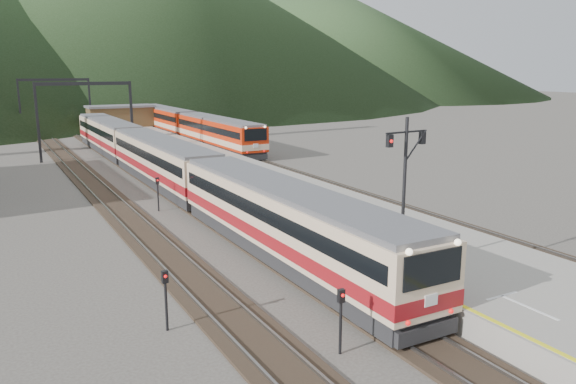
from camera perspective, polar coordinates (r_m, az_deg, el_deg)
track_main at (r=48.64m, az=-13.26°, el=1.17°), size 2.60×200.00×0.23m
track_far at (r=47.60m, az=-19.06°, el=0.58°), size 2.60×200.00×0.23m
track_second at (r=52.79m, az=-1.17°, el=2.37°), size 2.60×200.00×0.23m
platform at (r=48.48m, az=-6.26°, el=1.91°), size 8.00×100.00×1.00m
gantry_near at (r=61.96m, az=-19.90°, el=8.27°), size 9.55×0.25×8.00m
gantry_far at (r=86.71m, az=-22.59°, el=9.03°), size 9.55×0.25×8.00m
station_shed at (r=86.29m, az=-16.65°, el=7.43°), size 9.40×4.40×3.10m
hill_c at (r=248.93m, az=0.84°, el=16.00°), size 160.00×160.00×50.00m
main_train at (r=46.25m, az=-12.65°, el=3.16°), size 3.01×61.82×3.68m
second_train at (r=75.31m, az=-10.05°, el=6.72°), size 3.00×40.79×3.66m
signal_mast at (r=23.34m, az=11.76°, el=1.43°), size 2.20×0.33×6.38m
short_signal_a at (r=18.81m, az=5.39°, el=-12.10°), size 0.22×0.16×2.27m
short_signal_b at (r=38.01m, az=-13.10°, el=0.25°), size 0.22×0.16×2.27m
short_signal_c at (r=20.76m, az=-12.33°, el=-9.93°), size 0.23×0.17×2.27m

